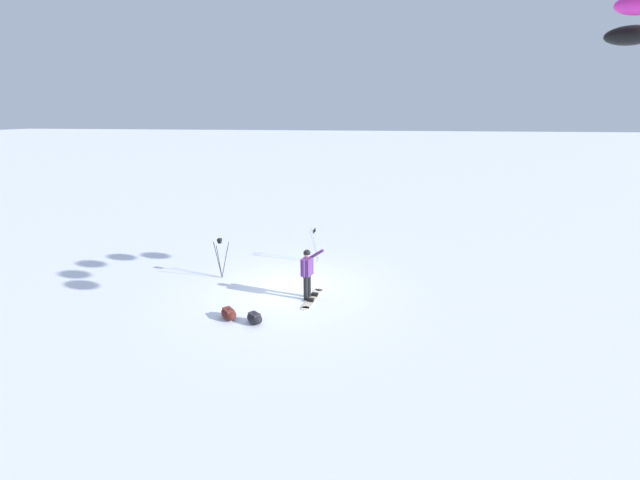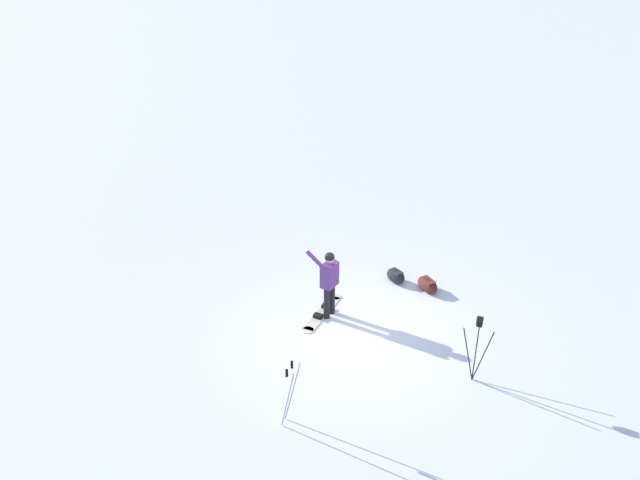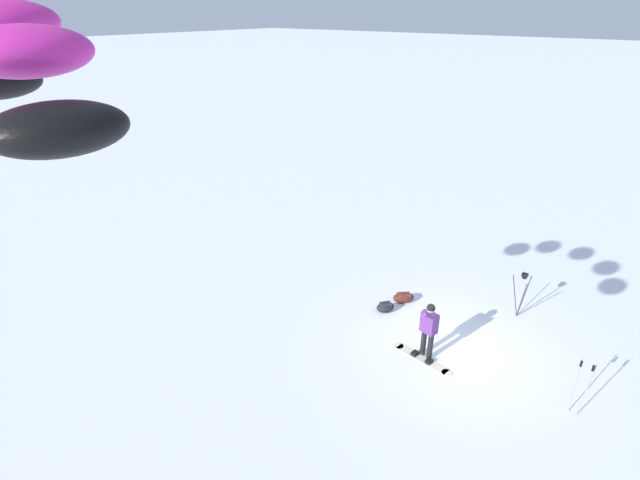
# 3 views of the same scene
# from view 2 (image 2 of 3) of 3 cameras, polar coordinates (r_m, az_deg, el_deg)

# --- Properties ---
(ground_plane) EXTENTS (300.00, 300.00, 0.00)m
(ground_plane) POSITION_cam_2_polar(r_m,az_deg,el_deg) (14.04, 2.95, -8.29)
(ground_plane) COLOR white
(snowboarder) EXTENTS (0.69, 0.46, 1.62)m
(snowboarder) POSITION_cam_2_polar(r_m,az_deg,el_deg) (14.12, 0.81, -3.38)
(snowboarder) COLOR black
(snowboarder) RESTS_ON ground_plane
(snowboard) EXTENTS (0.43, 1.73, 0.10)m
(snowboard) POSITION_cam_2_polar(r_m,az_deg,el_deg) (14.67, 0.20, -6.39)
(snowboard) COLOR beige
(snowboard) RESTS_ON ground_plane
(gear_bag_large) EXTENTS (0.71, 0.71, 0.30)m
(gear_bag_large) POSITION_cam_2_polar(r_m,az_deg,el_deg) (15.63, 9.45, -3.89)
(gear_bag_large) COLOR #4C1E19
(gear_bag_large) RESTS_ON ground_plane
(camera_tripod) EXTENTS (0.57, 0.50, 1.43)m
(camera_tripod) POSITION_cam_2_polar(r_m,az_deg,el_deg) (12.57, 13.73, -8.29)
(camera_tripod) COLOR #262628
(camera_tripod) RESTS_ON ground_plane
(gear_bag_small) EXTENTS (0.64, 0.60, 0.31)m
(gear_bag_small) POSITION_cam_2_polar(r_m,az_deg,el_deg) (15.87, 6.69, -3.15)
(gear_bag_small) COLOR black
(gear_bag_small) RESTS_ON ground_plane
(ski_poles) EXTENTS (0.31, 0.32, 1.30)m
(ski_poles) POSITION_cam_2_polar(r_m,az_deg,el_deg) (11.38, -2.68, -12.78)
(ski_poles) COLOR gray
(ski_poles) RESTS_ON ground_plane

